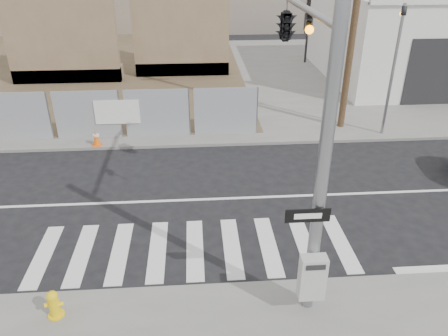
{
  "coord_description": "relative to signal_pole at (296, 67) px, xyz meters",
  "views": [
    {
      "loc": [
        0.11,
        -11.92,
        7.4
      ],
      "look_at": [
        0.93,
        -0.53,
        1.4
      ],
      "focal_mm": 35.0,
      "sensor_mm": 36.0,
      "label": 1
    }
  ],
  "objects": [
    {
      "name": "concrete_wall_right",
      "position": [
        -2.99,
        16.13,
        -1.4
      ],
      "size": [
        5.5,
        1.3,
        8.0
      ],
      "color": "brown",
      "rests_on": "sidewalk_far"
    },
    {
      "name": "ground",
      "position": [
        -2.49,
        2.05,
        -4.78
      ],
      "size": [
        100.0,
        100.0,
        0.0
      ],
      "primitive_type": "plane",
      "color": "black",
      "rests_on": "ground"
    },
    {
      "name": "concrete_wall_left",
      "position": [
        -9.49,
        15.13,
        -1.4
      ],
      "size": [
        6.0,
        1.3,
        8.0
      ],
      "color": "brown",
      "rests_on": "sidewalk_far"
    },
    {
      "name": "sidewalk_far",
      "position": [
        -2.49,
        16.05,
        -4.72
      ],
      "size": [
        50.0,
        20.0,
        0.12
      ],
      "primitive_type": "cube",
      "color": "slate",
      "rests_on": "ground"
    },
    {
      "name": "fire_hydrant",
      "position": [
        -5.54,
        -2.7,
        -4.33
      ],
      "size": [
        0.45,
        0.45,
        0.67
      ],
      "rotation": [
        0.0,
        0.0,
        0.36
      ],
      "color": "yellow",
      "rests_on": "sidewalk_near"
    },
    {
      "name": "traffic_cone_d",
      "position": [
        -6.3,
        6.27,
        -4.34
      ],
      "size": [
        0.36,
        0.36,
        0.66
      ],
      "rotation": [
        0.0,
        0.0,
        -0.07
      ],
      "color": "#FF610D",
      "rests_on": "sidewalk_far"
    },
    {
      "name": "far_signal_pole",
      "position": [
        5.51,
        6.65,
        -1.3
      ],
      "size": [
        0.16,
        0.2,
        5.6
      ],
      "color": "gray",
      "rests_on": "sidewalk_far"
    },
    {
      "name": "signal_pole",
      "position": [
        0.0,
        0.0,
        0.0
      ],
      "size": [
        0.96,
        5.87,
        7.0
      ],
      "color": "gray",
      "rests_on": "sidewalk_near"
    },
    {
      "name": "utility_pole_right",
      "position": [
        4.01,
        7.55,
        0.42
      ],
      "size": [
        1.6,
        0.28,
        10.0
      ],
      "color": "brown",
      "rests_on": "sidewalk_far"
    },
    {
      "name": "auto_shop",
      "position": [
        11.5,
        15.01,
        -2.25
      ],
      "size": [
        12.0,
        10.2,
        5.95
      ],
      "color": "silver",
      "rests_on": "sidewalk_far"
    }
  ]
}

